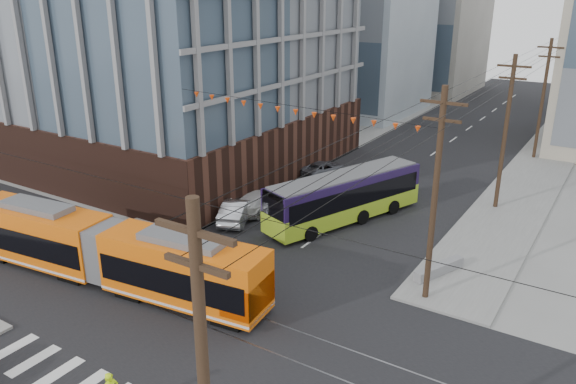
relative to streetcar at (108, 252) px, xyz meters
name	(u,v)px	position (x,y,z in m)	size (l,w,h in m)	color
ground	(151,355)	(6.58, -3.52, -1.81)	(160.00, 160.00, 0.00)	slate
bg_bldg_nw_near	(347,39)	(-10.42, 48.48, 7.19)	(18.00, 16.00, 18.00)	#8C99A5
bg_bldg_nw_far	(424,24)	(-7.42, 68.48, 8.19)	(16.00, 18.00, 20.00)	gray
utility_pole_far	(566,79)	(15.08, 52.48, 3.69)	(0.30, 0.30, 11.00)	black
streetcar	(108,252)	(0.00, 0.00, 0.00)	(18.79, 2.64, 3.62)	#EA600B
city_bus	(345,197)	(6.75, 14.63, -0.09)	(2.62, 12.11, 3.43)	#1D0F38
parked_car_silver	(237,210)	(0.59, 10.61, -1.04)	(1.64, 4.70, 1.55)	#B1B4BB
parked_car_white	(262,201)	(1.03, 13.01, -1.05)	(2.12, 5.21, 1.51)	silver
parked_car_grey	(324,169)	(0.82, 22.50, -1.20)	(2.03, 4.40, 1.22)	#4F515A
jersey_barrier	(439,270)	(14.88, 10.24, -1.45)	(0.81, 3.61, 0.72)	gray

